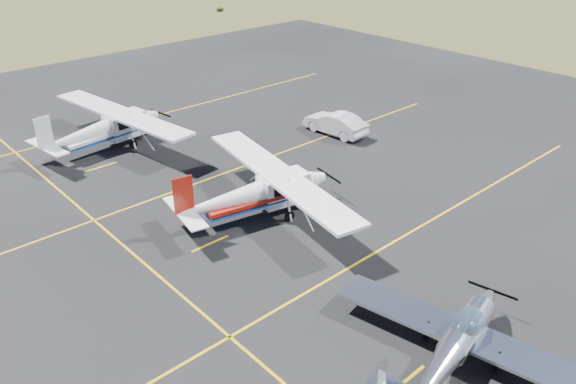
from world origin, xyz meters
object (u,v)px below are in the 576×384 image
aircraft_low_wing (458,342)px  aircraft_plain (105,128)px  aircraft_cessna (258,191)px  sedan (335,123)px

aircraft_low_wing → aircraft_plain: bearing=79.3°
aircraft_cessna → sedan: bearing=35.7°
aircraft_low_wing → aircraft_cessna: (1.37, 12.10, 0.40)m
aircraft_low_wing → sedan: bearing=43.4°
aircraft_cessna → aircraft_plain: (-1.69, 12.78, 0.02)m
aircraft_low_wing → aircraft_plain: (-0.32, 24.88, 0.41)m
aircraft_low_wing → aircraft_cessna: bearing=72.1°
aircraft_low_wing → aircraft_cessna: 12.18m
aircraft_low_wing → sedan: size_ratio=2.12×
aircraft_cessna → aircraft_plain: bearing=108.3°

